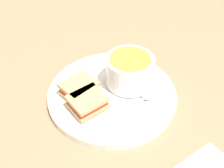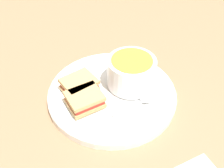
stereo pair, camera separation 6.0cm
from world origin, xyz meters
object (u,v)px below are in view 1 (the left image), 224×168
(soup_bowl, at_px, (130,70))
(sandwich_half_far, at_px, (88,102))
(spoon, at_px, (146,97))
(sandwich_half_near, at_px, (79,88))

(soup_bowl, height_order, sandwich_half_far, soup_bowl)
(soup_bowl, distance_m, spoon, 0.07)
(spoon, distance_m, sandwich_half_near, 0.15)
(soup_bowl, distance_m, sandwich_half_far, 0.13)
(soup_bowl, xyz_separation_m, sandwich_half_near, (-0.00, 0.12, -0.02))
(spoon, distance_m, sandwich_half_far, 0.13)
(sandwich_half_near, xyz_separation_m, sandwich_half_far, (-0.05, -0.01, 0.00))
(sandwich_half_far, bearing_deg, spoon, -95.67)
(sandwich_half_near, bearing_deg, spoon, -114.04)
(spoon, relative_size, sandwich_half_far, 1.16)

